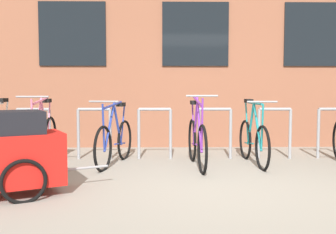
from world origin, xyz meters
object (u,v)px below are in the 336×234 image
(bicycle_purple, at_px, (197,141))
(bicycle_pink, at_px, (42,140))
(bicycle_teal, at_px, (253,140))
(bicycle_blue, at_px, (115,141))
(bike_trailer, at_px, (17,152))

(bicycle_purple, relative_size, bicycle_pink, 0.96)
(bicycle_teal, bearing_deg, bicycle_pink, -177.09)
(bicycle_pink, xyz_separation_m, bicycle_blue, (1.06, 0.14, -0.03))
(bicycle_purple, xyz_separation_m, bicycle_blue, (-1.25, 0.18, -0.02))
(bicycle_teal, distance_m, bicycle_pink, 3.20)
(bicycle_teal, xyz_separation_m, bicycle_blue, (-2.14, -0.02, -0.00))
(bike_trailer, bearing_deg, bicycle_pink, 97.60)
(bicycle_blue, bearing_deg, bicycle_pink, -172.32)
(bike_trailer, bearing_deg, bicycle_purple, 37.09)
(bicycle_purple, bearing_deg, bicycle_pink, 179.06)
(bicycle_teal, bearing_deg, bicycle_purple, -167.33)
(bicycle_purple, relative_size, bicycle_blue, 1.04)
(bicycle_purple, relative_size, bike_trailer, 1.17)
(bicycle_teal, xyz_separation_m, bicycle_pink, (-3.20, -0.16, 0.03))
(bicycle_purple, distance_m, bicycle_teal, 0.91)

